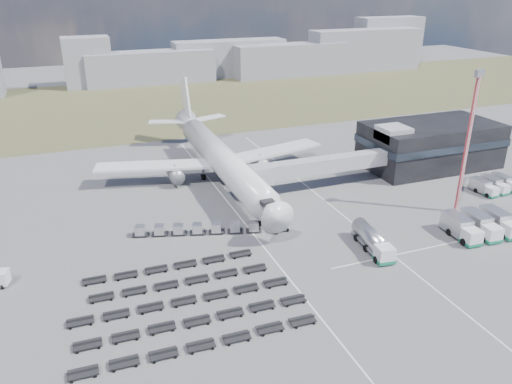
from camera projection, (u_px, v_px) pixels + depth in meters
name	position (u px, v px, depth m)	size (l,w,h in m)	color
ground	(279.00, 250.00, 79.94)	(420.00, 420.00, 0.00)	#565659
grass_strip	(155.00, 103.00, 174.43)	(420.00, 90.00, 0.01)	#454329
lane_markings	(325.00, 232.00, 85.72)	(47.12, 110.00, 0.01)	silver
terminal	(430.00, 144.00, 114.13)	(30.40, 16.40, 11.00)	black
jet_bridge	(312.00, 167.00, 100.71)	(30.30, 3.80, 7.05)	#939399
airliner	(219.00, 157.00, 105.67)	(51.59, 64.53, 17.62)	silver
skyline	(179.00, 61.00, 208.50)	(298.36, 24.02, 22.95)	gray
fuel_tanker	(373.00, 241.00, 79.21)	(3.91, 10.80, 3.41)	silver
pushback_tug	(280.00, 227.00, 85.70)	(3.05, 1.72, 1.40)	silver
catering_truck	(235.00, 175.00, 106.84)	(2.74, 5.97, 2.68)	silver
service_trucks_near	(481.00, 225.00, 84.16)	(11.08, 8.69, 3.21)	silver
service_trucks_far	(494.00, 185.00, 101.71)	(8.52, 6.67, 2.47)	silver
uld_row	(197.00, 229.00, 84.53)	(21.33, 7.60, 1.69)	black
baggage_dollies	(185.00, 302.00, 66.32)	(31.06, 20.76, 0.79)	black
floodlight_mast	(467.00, 145.00, 87.93)	(2.48, 2.02, 26.16)	red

